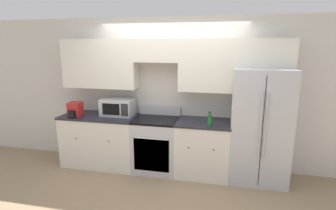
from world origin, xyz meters
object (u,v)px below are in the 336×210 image
Objects in this scene: oven_range at (156,144)px; bottle at (210,120)px; microwave at (118,107)px; refrigerator at (259,126)px.

bottle is at bearing -12.98° from oven_range.
microwave is at bearing 172.75° from oven_range.
refrigerator is 0.81m from bottle.
bottle is (0.91, -0.21, 0.54)m from oven_range.
refrigerator is at bearing 1.25° from oven_range.
microwave is (-0.72, 0.09, 0.60)m from oven_range.
oven_range is at bearing -178.75° from refrigerator.
microwave reaches higher than bottle.
microwave is at bearing 169.52° from bottle.
refrigerator is (1.67, 0.04, 0.44)m from oven_range.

